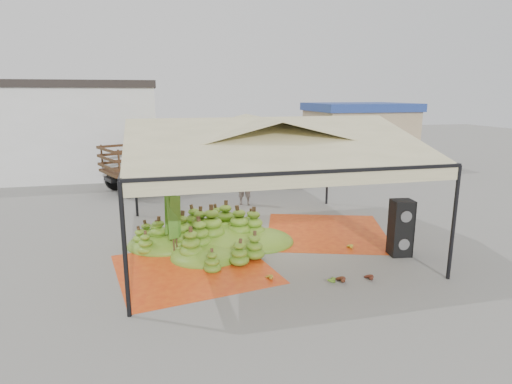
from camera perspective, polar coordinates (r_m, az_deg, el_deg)
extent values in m
plane|color=slate|center=(14.10, 0.68, -6.54)|extent=(90.00, 90.00, 0.00)
cylinder|color=black|center=(9.44, -17.10, -7.53)|extent=(0.10, 0.10, 3.00)
cylinder|color=black|center=(11.95, 24.86, -3.85)|extent=(0.10, 0.10, 3.00)
cylinder|color=black|center=(17.17, -15.82, 1.72)|extent=(0.10, 0.10, 3.00)
cylinder|color=black|center=(18.67, 9.53, 2.91)|extent=(0.10, 0.10, 3.00)
pyramid|color=beige|center=(13.34, 0.73, 7.77)|extent=(8.00, 8.00, 1.00)
cube|color=black|center=(13.39, 0.72, 5.64)|extent=(8.00, 8.00, 0.08)
cube|color=beige|center=(13.42, 0.72, 4.88)|extent=(8.00, 8.00, 0.36)
cube|color=silver|center=(27.75, -27.95, 6.94)|extent=(14.00, 6.00, 5.00)
cube|color=black|center=(27.66, -28.56, 12.49)|extent=(14.30, 6.30, 0.40)
cube|color=tan|center=(29.24, 13.43, 6.95)|extent=(6.00, 5.00, 3.60)
cube|color=navy|center=(29.11, 13.64, 10.96)|extent=(6.30, 5.30, 0.50)
cube|color=#E45615|center=(12.09, -8.32, -10.07)|extent=(4.58, 4.43, 0.01)
cube|color=#E15715|center=(15.19, 9.28, -5.24)|extent=(5.14, 5.27, 0.01)
ellipsoid|color=#4E7C19|center=(13.68, -5.51, -4.62)|extent=(5.86, 4.97, 1.18)
ellipsoid|color=gold|center=(13.69, 12.14, -7.02)|extent=(0.46, 0.39, 0.19)
ellipsoid|color=#B58B24|center=(11.27, 1.48, -11.23)|extent=(0.43, 0.37, 0.18)
ellipsoid|color=#522012|center=(11.31, 10.89, -11.30)|extent=(0.49, 0.40, 0.22)
ellipsoid|color=#532713|center=(11.61, 14.55, -10.87)|extent=(0.44, 0.36, 0.20)
ellipsoid|color=#376F17|center=(11.34, 9.69, -11.23)|extent=(0.56, 0.55, 0.20)
ellipsoid|color=#48811B|center=(12.92, 0.35, 3.67)|extent=(0.24, 0.24, 0.20)
ellipsoid|color=#48811B|center=(13.37, 6.60, 3.90)|extent=(0.24, 0.24, 0.20)
cube|color=black|center=(13.49, 18.63, -6.26)|extent=(0.67, 0.60, 0.84)
cube|color=black|center=(13.25, 18.89, -2.81)|extent=(0.67, 0.60, 0.84)
imported|color=gray|center=(18.39, -1.59, 1.11)|extent=(0.76, 0.60, 1.85)
cube|color=#462717|center=(22.04, -13.01, 3.16)|extent=(5.60, 4.17, 0.12)
cube|color=silver|center=(23.59, -5.58, 4.31)|extent=(2.57, 2.78, 2.34)
cylinder|color=black|center=(20.55, -16.38, 0.52)|extent=(0.96, 0.64, 0.92)
cylinder|color=black|center=(22.42, -18.27, 1.41)|extent=(0.96, 0.64, 0.92)
cylinder|color=black|center=(21.88, -8.43, 1.66)|extent=(0.96, 0.64, 0.92)
cylinder|color=black|center=(23.66, -10.83, 2.42)|extent=(0.96, 0.64, 0.92)
cylinder|color=black|center=(22.75, -4.62, 2.19)|extent=(0.96, 0.64, 0.92)
cylinder|color=black|center=(24.46, -7.21, 2.89)|extent=(0.96, 0.64, 0.92)
ellipsoid|color=#477618|center=(21.97, -13.08, 4.47)|extent=(4.46, 3.30, 0.71)
cube|color=yellow|center=(22.12, -11.93, 5.65)|extent=(2.68, 2.67, 0.25)
cube|color=#513A1B|center=(24.18, 4.16, 4.50)|extent=(5.97, 4.03, 0.13)
cube|color=white|center=(26.40, 10.60, 5.27)|extent=(2.59, 2.88, 2.51)
cylinder|color=black|center=(22.31, 1.63, 2.10)|extent=(1.04, 0.61, 0.98)
cylinder|color=black|center=(24.14, -1.19, 2.94)|extent=(1.04, 0.61, 0.98)
cylinder|color=black|center=(24.35, 8.57, 2.88)|extent=(1.04, 0.61, 0.98)
cylinder|color=black|center=(26.05, 5.50, 3.63)|extent=(1.04, 0.61, 0.98)
cylinder|color=black|center=(25.57, 11.78, 3.24)|extent=(1.04, 0.61, 0.98)
cylinder|color=black|center=(27.18, 8.65, 3.93)|extent=(1.04, 0.61, 0.98)
ellipsoid|color=#357718|center=(24.11, 4.18, 5.78)|extent=(4.76, 3.18, 0.77)
cube|color=#EBF51B|center=(24.37, 5.26, 6.88)|extent=(2.74, 2.73, 0.27)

